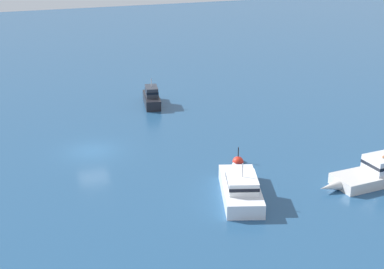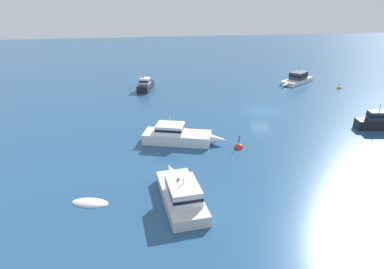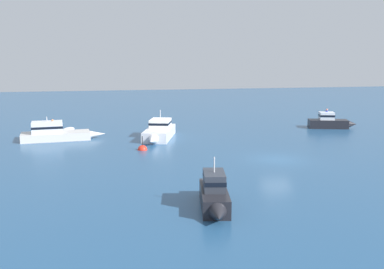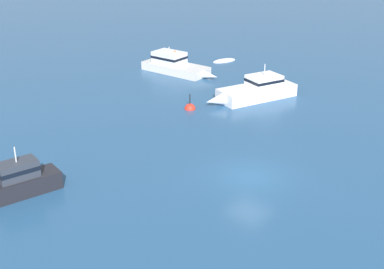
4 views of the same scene
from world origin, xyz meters
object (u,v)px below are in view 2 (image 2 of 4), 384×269
at_px(launch, 178,135).
at_px(mooring_buoy, 239,148).
at_px(cabin_cruiser_1, 297,79).
at_px(channel_buoy, 339,88).
at_px(powerboat, 380,122).
at_px(motor_cruiser, 146,85).
at_px(cabin_cruiser, 181,193).
at_px(rib, 90,203).

xyz_separation_m(launch, mooring_buoy, (2.31, 5.67, -0.74)).
xyz_separation_m(cabin_cruiser_1, mooring_buoy, (23.55, -17.05, -0.68)).
distance_m(launch, channel_buoy, 32.31).
bearing_deg(mooring_buoy, cabin_cruiser_1, 144.09).
distance_m(powerboat, mooring_buoy, 17.19).
height_order(cabin_cruiser_1, motor_cruiser, cabin_cruiser_1).
height_order(launch, channel_buoy, launch).
xyz_separation_m(motor_cruiser, mooring_buoy, (23.21, 8.23, -0.73)).
xyz_separation_m(cabin_cruiser, cabin_cruiser_1, (-31.88, 23.82, -0.08)).
bearing_deg(cabin_cruiser_1, channel_buoy, 99.75).
relative_size(rib, mooring_buoy, 1.72).
distance_m(cabin_cruiser_1, motor_cruiser, 25.29).
xyz_separation_m(rib, motor_cruiser, (-30.64, 5.10, 0.74)).
bearing_deg(mooring_buoy, rib, -60.88).
distance_m(rib, launch, 12.41).
distance_m(launch, motor_cruiser, 21.06).
bearing_deg(launch, motor_cruiser, 114.12).
xyz_separation_m(rib, cabin_cruiser_1, (-30.98, 30.39, 0.68)).
bearing_deg(motor_cruiser, launch, -156.86).
bearing_deg(cabin_cruiser, motor_cruiser, -2.56).
distance_m(powerboat, channel_buoy, 17.22).
bearing_deg(channel_buoy, rib, -53.31).
xyz_separation_m(rib, powerboat, (-9.89, 30.32, 0.80)).
bearing_deg(mooring_buoy, channel_buoy, 130.66).
xyz_separation_m(launch, motor_cruiser, (-20.90, -2.56, -0.01)).
xyz_separation_m(cabin_cruiser_1, channel_buoy, (4.64, 4.97, -0.68)).
relative_size(cabin_cruiser, mooring_buoy, 5.00).
bearing_deg(launch, powerboat, 17.55).
bearing_deg(motor_cruiser, mooring_buoy, -144.31).
bearing_deg(powerboat, rib, -151.71).
relative_size(launch, cabin_cruiser_1, 1.11).
bearing_deg(cabin_cruiser, cabin_cruiser_1, -42.00).
height_order(rib, cabin_cruiser_1, cabin_cruiser_1).
bearing_deg(cabin_cruiser, launch, -11.07).
height_order(motor_cruiser, channel_buoy, motor_cruiser).
relative_size(powerboat, channel_buoy, 4.83).
distance_m(cabin_cruiser, cabin_cruiser_1, 39.79).
distance_m(rib, powerboat, 31.91).
relative_size(launch, motor_cruiser, 1.48).
height_order(rib, motor_cruiser, motor_cruiser).
distance_m(launch, cabin_cruiser, 10.69).
height_order(cabin_cruiser, cabin_cruiser_1, cabin_cruiser_1).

